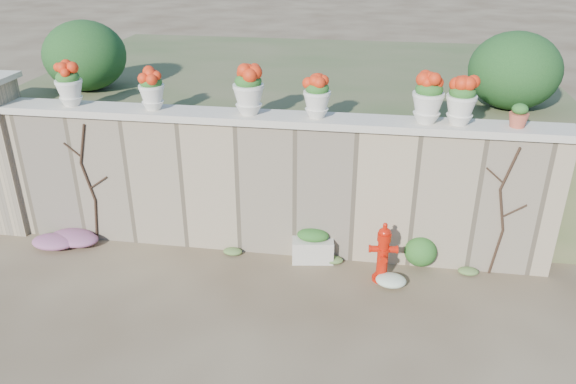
% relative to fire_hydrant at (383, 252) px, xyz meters
% --- Properties ---
extents(ground, '(80.00, 80.00, 0.00)m').
position_rel_fire_hydrant_xyz_m(ground, '(-1.69, -1.18, -0.45)').
color(ground, '#483724').
rests_on(ground, ground).
extents(stone_wall, '(8.00, 0.40, 2.00)m').
position_rel_fire_hydrant_xyz_m(stone_wall, '(-1.69, 0.62, 0.55)').
color(stone_wall, gray).
rests_on(stone_wall, ground).
extents(wall_cap, '(8.10, 0.52, 0.10)m').
position_rel_fire_hydrant_xyz_m(wall_cap, '(-1.69, 0.62, 1.60)').
color(wall_cap, beige).
rests_on(wall_cap, stone_wall).
extents(gate_pillar, '(0.72, 0.72, 2.48)m').
position_rel_fire_hydrant_xyz_m(gate_pillar, '(-5.84, 0.62, 0.81)').
color(gate_pillar, gray).
rests_on(gate_pillar, ground).
extents(raised_fill, '(9.00, 6.00, 2.00)m').
position_rel_fire_hydrant_xyz_m(raised_fill, '(-1.69, 3.82, 0.55)').
color(raised_fill, '#384C23').
rests_on(raised_fill, ground).
extents(back_shrub_left, '(1.30, 1.30, 1.10)m').
position_rel_fire_hydrant_xyz_m(back_shrub_left, '(-4.89, 1.82, 2.10)').
color(back_shrub_left, '#143814').
rests_on(back_shrub_left, raised_fill).
extents(back_shrub_right, '(1.30, 1.30, 1.10)m').
position_rel_fire_hydrant_xyz_m(back_shrub_right, '(1.71, 1.82, 2.10)').
color(back_shrub_right, '#143814').
rests_on(back_shrub_right, raised_fill).
extents(vine_left, '(0.60, 0.04, 1.91)m').
position_rel_fire_hydrant_xyz_m(vine_left, '(-4.36, 0.40, 0.55)').
color(vine_left, black).
rests_on(vine_left, ground).
extents(vine_right, '(0.60, 0.04, 1.91)m').
position_rel_fire_hydrant_xyz_m(vine_right, '(1.54, 0.40, 0.55)').
color(vine_right, black).
rests_on(vine_right, ground).
extents(fire_hydrant, '(0.38, 0.27, 0.88)m').
position_rel_fire_hydrant_xyz_m(fire_hydrant, '(0.00, 0.00, 0.00)').
color(fire_hydrant, '#B31506').
rests_on(fire_hydrant, ground).
extents(planter_box, '(0.64, 0.43, 0.50)m').
position_rel_fire_hydrant_xyz_m(planter_box, '(-1.00, 0.37, -0.22)').
color(planter_box, beige).
rests_on(planter_box, ground).
extents(green_shrub, '(0.63, 0.57, 0.60)m').
position_rel_fire_hydrant_xyz_m(green_shrub, '(0.49, 0.37, -0.15)').
color(green_shrub, '#1E5119').
rests_on(green_shrub, ground).
extents(magenta_clump, '(0.95, 0.63, 0.25)m').
position_rel_fire_hydrant_xyz_m(magenta_clump, '(-4.75, 0.17, -0.32)').
color(magenta_clump, '#BF26A2').
rests_on(magenta_clump, ground).
extents(white_flowers, '(0.57, 0.46, 0.21)m').
position_rel_fire_hydrant_xyz_m(white_flowers, '(0.09, -0.13, -0.34)').
color(white_flowers, white).
rests_on(white_flowers, ground).
extents(urn_pot_0, '(0.38, 0.38, 0.59)m').
position_rel_fire_hydrant_xyz_m(urn_pot_0, '(-4.54, 0.62, 1.95)').
color(urn_pot_0, beige).
rests_on(urn_pot_0, wall_cap).
extents(urn_pot_1, '(0.36, 0.36, 0.56)m').
position_rel_fire_hydrant_xyz_m(urn_pot_1, '(-3.32, 0.62, 1.93)').
color(urn_pot_1, beige).
rests_on(urn_pot_1, wall_cap).
extents(urn_pot_2, '(0.42, 0.42, 0.66)m').
position_rel_fire_hydrant_xyz_m(urn_pot_2, '(-1.94, 0.62, 1.98)').
color(urn_pot_2, beige).
rests_on(urn_pot_2, wall_cap).
extents(urn_pot_3, '(0.37, 0.37, 0.57)m').
position_rel_fire_hydrant_xyz_m(urn_pot_3, '(-1.01, 0.62, 1.94)').
color(urn_pot_3, beige).
rests_on(urn_pot_3, wall_cap).
extents(urn_pot_4, '(0.41, 0.41, 0.64)m').
position_rel_fire_hydrant_xyz_m(urn_pot_4, '(0.43, 0.62, 1.97)').
color(urn_pot_4, beige).
rests_on(urn_pot_4, wall_cap).
extents(urn_pot_5, '(0.39, 0.39, 0.61)m').
position_rel_fire_hydrant_xyz_m(urn_pot_5, '(0.85, 0.62, 1.96)').
color(urn_pot_5, beige).
rests_on(urn_pot_5, wall_cap).
extents(terracotta_pot, '(0.25, 0.25, 0.30)m').
position_rel_fire_hydrant_xyz_m(terracotta_pot, '(1.58, 0.62, 1.79)').
color(terracotta_pot, '#B24D36').
rests_on(terracotta_pot, wall_cap).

